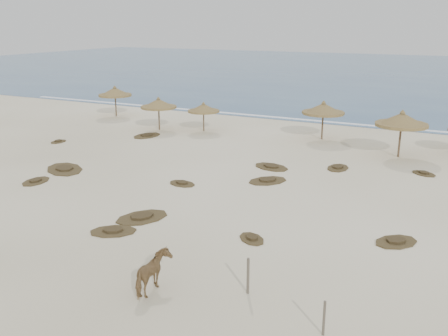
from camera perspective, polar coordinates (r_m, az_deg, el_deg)
The scene contains 24 objects.
ground at distance 21.75m, azimuth -4.94°, elevation -6.86°, with size 160.00×160.00×0.00m, color white.
ocean at distance 92.98m, azimuth 20.18°, elevation 10.17°, with size 200.00×100.00×0.01m, color #294F7D.
foam_line at distance 45.08m, azimuth 12.51°, elevation 5.09°, with size 70.00×0.60×0.01m, color white.
palapa_0 at distance 47.86m, azimuth -12.36°, elevation 8.45°, with size 3.68×3.68×2.88m.
palapa_1 at distance 41.15m, azimuth -7.49°, elevation 7.26°, with size 3.21×3.21×2.72m.
palapa_2 at distance 40.27m, azimuth -2.36°, elevation 6.83°, with size 2.85×2.85×2.40m.
palapa_3 at distance 38.04m, azimuth 11.29°, elevation 6.61°, with size 3.32×3.32×2.95m.
palapa_4 at distance 34.25m, azimuth 19.65°, elevation 5.16°, with size 4.11×4.11×3.15m.
horse at distance 16.78m, azimuth -8.13°, elevation -11.85°, with size 0.73×1.60×1.35m, color olive.
fence_post_near at distance 16.59m, azimuth 2.77°, elevation -12.21°, with size 0.09×0.09×1.26m, color brown.
fence_post_far at distance 14.94m, azimuth 11.36°, elevation -16.48°, with size 0.08×0.08×1.08m, color brown.
scrub_0 at distance 29.60m, azimuth -20.71°, elevation -1.40°, with size 1.41×1.96×0.16m.
scrub_1 at distance 31.45m, azimuth -17.77°, elevation -0.10°, with size 3.66×3.34×0.16m.
scrub_2 at distance 27.40m, azimuth -4.81°, elevation -1.75°, with size 1.77×1.32×0.16m.
scrub_3 at distance 27.89m, azimuth 5.01°, elevation -1.43°, with size 2.56×2.70×0.16m.
scrub_4 at distance 21.46m, azimuth 19.06°, elevation -7.94°, with size 2.15×2.25×0.16m.
scrub_6 at distance 39.25m, azimuth -8.81°, elevation 3.70°, with size 1.97×2.71×0.16m.
scrub_7 at distance 30.99m, azimuth 12.88°, elevation 0.04°, with size 1.29×1.91×0.16m.
scrub_8 at distance 38.81m, azimuth -18.40°, elevation 2.90°, with size 0.91×1.37×0.16m.
scrub_9 at distance 23.00m, azimuth -9.36°, elevation -5.55°, with size 2.60×2.95×0.16m.
scrub_10 at distance 31.33m, azimuth 21.87°, elevation -0.57°, with size 1.75×1.58×0.16m.
scrub_11 at distance 21.78m, azimuth -12.56°, elevation -7.03°, with size 2.36×2.13×0.16m.
scrub_12 at distance 20.60m, azimuth 3.20°, elevation -8.04°, with size 1.62×1.57×0.16m.
scrub_13 at distance 30.54m, azimuth 5.42°, elevation 0.15°, with size 2.68×2.18×0.16m.
Camera 1 is at (10.53, -16.98, 8.58)m, focal length 40.00 mm.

